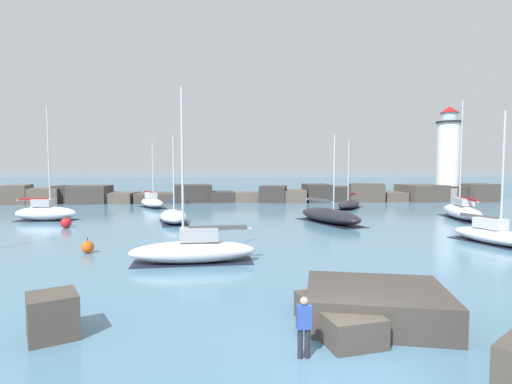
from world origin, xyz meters
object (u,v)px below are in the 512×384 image
object	(u,v)px
sailboat_moored_2	(46,212)
sailboat_moored_7	(194,250)
mooring_buoy_far_side	(88,247)
sailboat_moored_0	(349,204)
sailboat_moored_4	(152,202)
sailboat_moored_8	(462,211)
sailboat_moored_6	(493,234)
mooring_buoy_orange_near	(66,223)
person_on_rocks	(304,324)
sailboat_moored_3	(174,216)
sailboat_moored_1	(329,216)
lighthouse	(448,160)

from	to	relation	value
sailboat_moored_2	sailboat_moored_7	world-z (taller)	sailboat_moored_2
mooring_buoy_far_side	sailboat_moored_0	bearing A→B (deg)	45.05
sailboat_moored_4	sailboat_moored_8	size ratio (longest dim) A/B	0.71
sailboat_moored_2	sailboat_moored_6	world-z (taller)	sailboat_moored_2
sailboat_moored_7	mooring_buoy_orange_near	bearing A→B (deg)	131.84
sailboat_moored_6	sailboat_moored_8	bearing A→B (deg)	66.51
sailboat_moored_2	mooring_buoy_far_side	distance (m)	16.19
mooring_buoy_orange_near	mooring_buoy_far_side	world-z (taller)	mooring_buoy_orange_near
sailboat_moored_4	sailboat_moored_6	size ratio (longest dim) A/B	0.93
sailboat_moored_6	sailboat_moored_0	bearing A→B (deg)	96.96
sailboat_moored_8	mooring_buoy_orange_near	world-z (taller)	sailboat_moored_8
sailboat_moored_2	person_on_rocks	bearing A→B (deg)	-56.44
sailboat_moored_3	sailboat_moored_6	world-z (taller)	sailboat_moored_6
sailboat_moored_7	sailboat_moored_6	bearing A→B (deg)	10.81
sailboat_moored_6	sailboat_moored_8	world-z (taller)	sailboat_moored_8
mooring_buoy_far_side	person_on_rocks	bearing A→B (deg)	-53.48
sailboat_moored_1	sailboat_moored_7	size ratio (longest dim) A/B	0.93
sailboat_moored_0	sailboat_moored_7	world-z (taller)	sailboat_moored_7
sailboat_moored_1	mooring_buoy_orange_near	bearing A→B (deg)	-176.76
sailboat_moored_2	sailboat_moored_0	bearing A→B (deg)	14.67
sailboat_moored_2	sailboat_moored_3	size ratio (longest dim) A/B	1.35
sailboat_moored_3	sailboat_moored_1	bearing A→B (deg)	-4.60
sailboat_moored_0	sailboat_moored_1	world-z (taller)	sailboat_moored_0
sailboat_moored_0	sailboat_moored_2	xyz separation A→B (m)	(-29.98, -7.85, 0.26)
lighthouse	sailboat_moored_7	distance (m)	47.40
person_on_rocks	sailboat_moored_2	bearing A→B (deg)	123.56
sailboat_moored_3	mooring_buoy_orange_near	xyz separation A→B (m)	(-8.02, -2.27, -0.17)
sailboat_moored_7	sailboat_moored_8	size ratio (longest dim) A/B	0.81
sailboat_moored_7	mooring_buoy_far_side	bearing A→B (deg)	156.24
lighthouse	sailboat_moored_6	size ratio (longest dim) A/B	1.61
sailboat_moored_6	sailboat_moored_4	bearing A→B (deg)	136.60
lighthouse	sailboat_moored_6	world-z (taller)	lighthouse
sailboat_moored_8	mooring_buoy_orange_near	size ratio (longest dim) A/B	10.80
sailboat_moored_6	person_on_rocks	xyz separation A→B (m)	(-14.72, -13.75, 0.29)
sailboat_moored_0	mooring_buoy_far_side	distance (m)	30.77
sailboat_moored_3	person_on_rocks	distance (m)	25.41
sailboat_moored_2	person_on_rocks	world-z (taller)	sailboat_moored_2
sailboat_moored_0	sailboat_moored_4	distance (m)	22.80
mooring_buoy_orange_near	lighthouse	bearing A→B (deg)	26.54
sailboat_moored_3	sailboat_moored_7	xyz separation A→B (m)	(2.79, -14.34, 0.08)
sailboat_moored_3	mooring_buoy_far_side	distance (m)	12.13
lighthouse	sailboat_moored_1	distance (m)	30.79
sailboat_moored_4	sailboat_moored_1	bearing A→B (deg)	-38.88
mooring_buoy_orange_near	person_on_rocks	world-z (taller)	person_on_rocks
sailboat_moored_4	person_on_rocks	distance (m)	38.99
sailboat_moored_1	sailboat_moored_7	distance (m)	16.90
sailboat_moored_1	sailboat_moored_2	world-z (taller)	sailboat_moored_2
sailboat_moored_0	sailboat_moored_7	bearing A→B (deg)	-122.71
sailboat_moored_8	mooring_buoy_far_side	bearing A→B (deg)	-157.55
lighthouse	sailboat_moored_8	size ratio (longest dim) A/B	1.22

